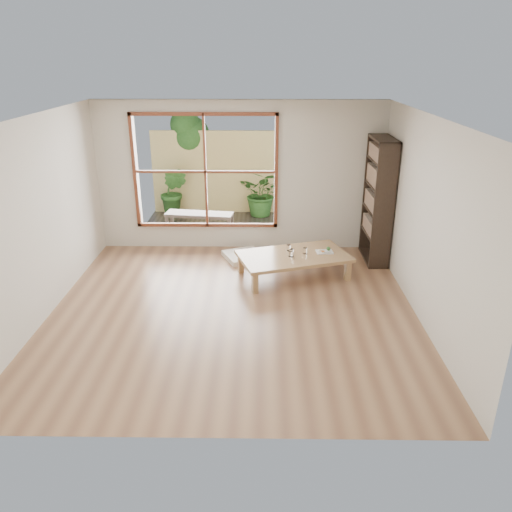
{
  "coord_description": "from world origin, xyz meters",
  "views": [
    {
      "loc": [
        0.4,
        -6.13,
        3.3
      ],
      "look_at": [
        0.3,
        0.63,
        0.55
      ],
      "focal_mm": 35.0,
      "sensor_mm": 36.0,
      "label": 1
    }
  ],
  "objects": [
    {
      "name": "glass_small",
      "position": [
        0.83,
        1.09,
        0.41
      ],
      "size": [
        0.06,
        0.06,
        0.08
      ],
      "primitive_type": "cylinder",
      "color": "silver",
      "rests_on": "low_table"
    },
    {
      "name": "floor_cushion",
      "position": [
        0.07,
        1.87,
        0.04
      ],
      "size": [
        0.8,
        0.8,
        0.09
      ],
      "primitive_type": "cube",
      "rotation": [
        0.0,
        0.0,
        0.42
      ],
      "color": "beige",
      "rests_on": "ground"
    },
    {
      "name": "garden_tree",
      "position": [
        -1.28,
        4.86,
        1.63
      ],
      "size": [
        1.04,
        0.85,
        2.22
      ],
      "color": "#4C3D2D",
      "rests_on": "ground"
    },
    {
      "name": "glass_mid",
      "position": [
        1.07,
        1.19,
        0.42
      ],
      "size": [
        0.07,
        0.07,
        0.1
      ],
      "primitive_type": "cylinder",
      "color": "silver",
      "rests_on": "low_table"
    },
    {
      "name": "shrub_right",
      "position": [
        0.39,
        4.29,
        0.52
      ],
      "size": [
        1.11,
        1.04,
        0.99
      ],
      "primitive_type": "imported",
      "rotation": [
        0.0,
        0.0,
        -0.36
      ],
      "color": "#2D5A21",
      "rests_on": "deck"
    },
    {
      "name": "deck",
      "position": [
        -0.6,
        3.56,
        0.0
      ],
      "size": [
        2.8,
        2.0,
        0.05
      ],
      "primitive_type": "cube",
      "color": "#312B24",
      "rests_on": "ground"
    },
    {
      "name": "glass_short",
      "position": [
        0.82,
        1.33,
        0.41
      ],
      "size": [
        0.07,
        0.07,
        0.09
      ],
      "primitive_type": "cylinder",
      "color": "silver",
      "rests_on": "low_table"
    },
    {
      "name": "bookshelf",
      "position": [
        2.31,
        1.9,
        1.03
      ],
      "size": [
        0.33,
        0.93,
        2.07
      ],
      "primitive_type": "cube",
      "color": "#2E2219",
      "rests_on": "ground"
    },
    {
      "name": "low_table",
      "position": [
        0.89,
        1.14,
        0.32
      ],
      "size": [
        1.89,
        1.42,
        0.37
      ],
      "rotation": [
        0.0,
        0.0,
        0.32
      ],
      "color": "#A1764E",
      "rests_on": "ground"
    },
    {
      "name": "glass_tall",
      "position": [
        0.85,
        1.06,
        0.43
      ],
      "size": [
        0.07,
        0.07,
        0.13
      ],
      "primitive_type": "cylinder",
      "color": "silver",
      "rests_on": "low_table"
    },
    {
      "name": "garden_bench",
      "position": [
        -0.83,
        3.11,
        0.38
      ],
      "size": [
        1.34,
        0.55,
        0.41
      ],
      "rotation": [
        0.0,
        0.0,
        -0.13
      ],
      "color": "#2E2219",
      "rests_on": "deck"
    },
    {
      "name": "bamboo_fence",
      "position": [
        -0.6,
        4.56,
        0.9
      ],
      "size": [
        2.8,
        0.06,
        1.8
      ],
      "primitive_type": "cube",
      "color": "#DCCA71",
      "rests_on": "ground"
    },
    {
      "name": "food_tray",
      "position": [
        1.4,
        1.26,
        0.39
      ],
      "size": [
        0.28,
        0.21,
        0.08
      ],
      "rotation": [
        0.0,
        0.0,
        0.11
      ],
      "color": "white",
      "rests_on": "low_table"
    },
    {
      "name": "ground",
      "position": [
        0.0,
        0.0,
        0.0
      ],
      "size": [
        5.0,
        5.0,
        0.0
      ],
      "primitive_type": "plane",
      "color": "#9F744F",
      "rests_on": "ground"
    },
    {
      "name": "shrub_left",
      "position": [
        -1.51,
        4.24,
        0.56
      ],
      "size": [
        0.68,
        0.59,
        1.06
      ],
      "primitive_type": "imported",
      "rotation": [
        0.0,
        0.0,
        -0.23
      ],
      "color": "#2D5A21",
      "rests_on": "deck"
    }
  ]
}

